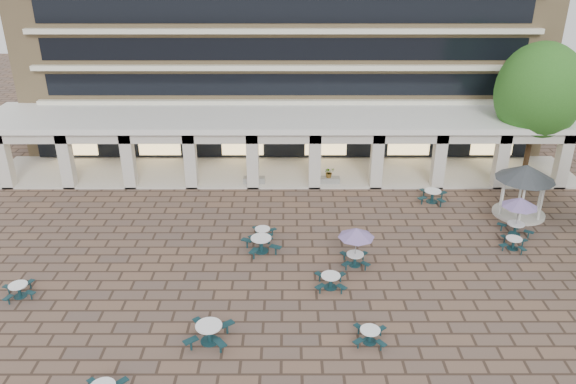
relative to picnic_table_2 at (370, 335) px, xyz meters
name	(u,v)px	position (x,y,z in m)	size (l,w,h in m)	color
ground	(282,290)	(-3.79, 3.87, -0.39)	(120.00, 120.00, 0.00)	brown
retail_arcade	(284,135)	(-3.79, 18.67, 2.61)	(42.00, 6.60, 4.40)	white
picnic_table_2	(370,335)	(0.00, 0.00, 0.00)	(1.61, 1.61, 0.66)	#112D35
picnic_table_5	(209,332)	(-6.88, 0.04, 0.12)	(2.11, 2.11, 0.86)	#112D35
picnic_table_6	(356,234)	(0.03, 6.16, 1.48)	(1.91, 1.91, 2.21)	#112D35
picnic_table_7	(513,243)	(9.03, 7.85, 0.00)	(1.81, 1.81, 0.66)	#112D35
picnic_table_8	(19,289)	(-16.48, 3.35, 0.01)	(1.84, 1.84, 0.67)	#112D35
picnic_table_9	(262,233)	(-4.96, 9.00, 0.00)	(1.64, 1.64, 0.66)	#112D35
picnic_table_10	(331,280)	(-1.40, 4.08, 0.04)	(1.66, 1.66, 0.72)	#112D35
picnic_table_11	(520,204)	(9.72, 9.47, 1.62)	(2.05, 2.05, 2.37)	#112D35
picnic_table_12	(261,243)	(-4.98, 7.59, 0.12)	(2.31, 2.31, 0.86)	#112D35
picnic_table_13	(432,195)	(5.93, 13.87, 0.09)	(2.15, 2.15, 0.81)	#112D35
gazebo	(525,178)	(10.93, 12.07, 2.09)	(3.54, 3.54, 3.29)	beige
tree_east_c	(539,92)	(13.34, 17.63, 5.94)	(5.82, 5.82, 9.69)	#392416
planter_left	(254,176)	(-5.86, 16.77, 0.19)	(1.50, 0.93, 1.36)	gray
planter_right	(329,177)	(-0.62, 16.77, 0.12)	(1.50, 0.78, 1.27)	gray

